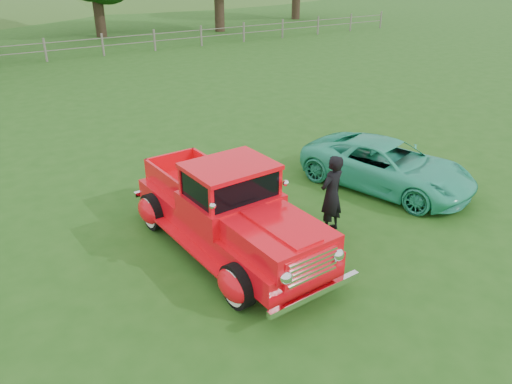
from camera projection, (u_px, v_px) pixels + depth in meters
ground at (302, 259)px, 9.28m from camera, size 140.00×140.00×0.00m
fence_line at (45, 50)px, 25.76m from camera, size 48.00×0.12×1.20m
red_pickup at (229, 212)px, 9.29m from camera, size 2.44×5.07×1.78m
teal_sedan at (387, 165)px, 11.90m from camera, size 3.00×4.48×1.14m
man at (331, 194)px, 9.89m from camera, size 0.67×0.52×1.64m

